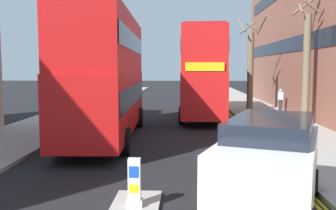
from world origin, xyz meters
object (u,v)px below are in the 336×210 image
Objects in this scene: keep_left_bollard at (134,184)px; double_decker_bus_away at (106,72)px; taxi_minivan at (269,165)px; pedestrian_far at (280,100)px; double_decker_bus_oncoming at (203,71)px.

double_decker_bus_away reaches higher than keep_left_bollard.
keep_left_bollard is at bearing -74.53° from double_decker_bus_away.
taxi_minivan is 3.19× the size of pedestrian_far.
taxi_minivan reaches higher than pedestrian_far.
double_decker_bus_oncoming reaches higher than keep_left_bollard.
taxi_minivan is at bearing 1.18° from keep_left_bollard.
double_decker_bus_oncoming is at bearing -160.70° from pedestrian_far.
pedestrian_far is (7.92, 18.41, 0.38)m from keep_left_bollard.
double_decker_bus_oncoming is (4.78, 7.75, 0.00)m from double_decker_bus_away.
double_decker_bus_oncoming is at bearing 58.35° from double_decker_bus_away.
double_decker_bus_away and double_decker_bus_oncoming have the same top height.
double_decker_bus_away is 2.11× the size of taxi_minivan.
keep_left_bollard is 0.22× the size of taxi_minivan.
double_decker_bus_oncoming is at bearing 81.83° from keep_left_bollard.
keep_left_bollard is 0.10× the size of double_decker_bus_away.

